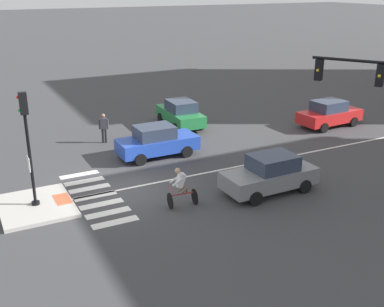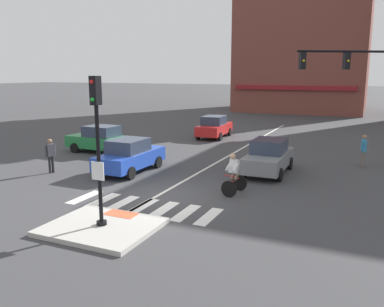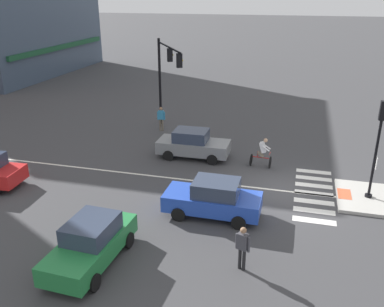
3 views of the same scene
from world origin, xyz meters
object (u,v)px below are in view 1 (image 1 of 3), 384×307
car_red_westbound_distant (329,114)px  cyclist (181,187)px  car_grey_eastbound_mid (270,174)px  car_green_cross_left (180,113)px  pedestrian_at_curb_left (104,126)px  signal_pole (27,139)px  car_blue_westbound_near (157,141)px

car_red_westbound_distant → cyclist: bearing=-65.7°
car_red_westbound_distant → car_grey_eastbound_mid: bearing=-55.1°
car_green_cross_left → pedestrian_at_curb_left: (0.98, -5.20, 0.17)m
cyclist → pedestrian_at_curb_left: bearing=-178.2°
signal_pole → car_grey_eastbound_mid: signal_pole is taller
car_grey_eastbound_mid → pedestrian_at_curb_left: size_ratio=2.47×
car_grey_eastbound_mid → cyclist: (-0.41, -4.01, 0.06)m
pedestrian_at_curb_left → cyclist: bearing=1.8°
pedestrian_at_curb_left → car_green_cross_left: bearing=100.7°
signal_pole → car_red_westbound_distant: bearing=100.4°
cyclist → car_grey_eastbound_mid: bearing=84.1°
signal_pole → car_grey_eastbound_mid: 9.89m
cyclist → car_red_westbound_distant: bearing=114.3°
car_grey_eastbound_mid → car_green_cross_left: bearing=175.2°
signal_pole → car_grey_eastbound_mid: size_ratio=1.10×
signal_pole → car_green_cross_left: 12.81m
car_blue_westbound_near → cyclist: size_ratio=2.44×
signal_pole → car_red_westbound_distant: 18.70m
pedestrian_at_curb_left → car_grey_eastbound_mid: bearing=24.2°
car_red_westbound_distant → pedestrian_at_curb_left: (-3.27, -13.38, 0.17)m
car_green_cross_left → car_blue_westbound_near: size_ratio=1.02×
signal_pole → car_green_cross_left: bearing=127.0°
car_blue_westbound_near → car_red_westbound_distant: bearing=90.5°
car_green_cross_left → car_blue_westbound_near: bearing=-38.4°
car_red_westbound_distant → pedestrian_at_curb_left: 13.77m
pedestrian_at_curb_left → car_blue_westbound_near: bearing=27.4°
car_blue_westbound_near → pedestrian_at_curb_left: bearing=-152.6°
cyclist → pedestrian_at_curb_left: 9.19m
car_green_cross_left → pedestrian_at_curb_left: 5.29m
car_grey_eastbound_mid → cyclist: size_ratio=2.45×
car_blue_westbound_near → cyclist: (5.81, -1.45, 0.06)m
car_grey_eastbound_mid → car_red_westbound_distant: bearing=124.9°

